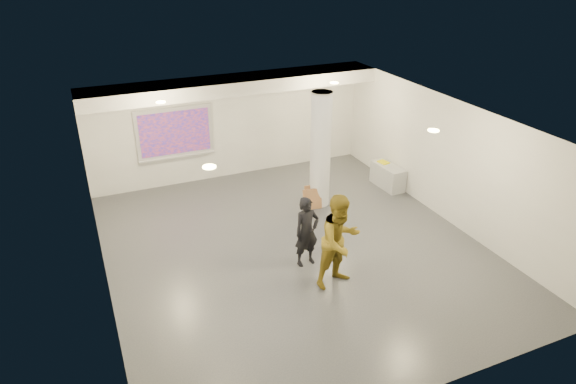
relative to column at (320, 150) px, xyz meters
name	(u,v)px	position (x,y,z in m)	size (l,w,h in m)	color
floor	(295,249)	(-1.50, -1.80, -1.50)	(8.00, 9.00, 0.01)	#3B3D43
ceiling	(296,121)	(-1.50, -1.80, 1.50)	(8.00, 9.00, 0.01)	silver
wall_back	(231,126)	(-1.50, 2.70, 0.00)	(8.00, 0.01, 3.00)	silver
wall_front	(428,317)	(-1.50, -6.30, 0.00)	(8.00, 0.01, 3.00)	silver
wall_left	(98,227)	(-5.50, -1.80, 0.00)	(0.01, 9.00, 3.00)	silver
wall_right	(447,160)	(2.50, -1.80, 0.00)	(0.01, 9.00, 3.00)	silver
soffit_band	(234,85)	(-1.50, 2.15, 1.32)	(8.00, 1.10, 0.36)	silver
downlight_nw	(161,102)	(-3.70, 0.70, 1.48)	(0.22, 0.22, 0.02)	#FEED84
downlight_ne	(334,83)	(0.70, 0.70, 1.48)	(0.22, 0.22, 0.02)	#FEED84
downlight_sw	(209,167)	(-3.70, -3.30, 1.48)	(0.22, 0.22, 0.02)	#FEED84
downlight_se	(433,130)	(0.70, -3.30, 1.48)	(0.22, 0.22, 0.02)	#FEED84
column	(320,150)	(0.00, 0.00, 0.00)	(0.52, 0.52, 3.00)	silver
projection_screen	(175,133)	(-3.10, 2.65, 0.03)	(2.10, 0.13, 1.42)	silver
credenza	(388,176)	(2.22, 0.16, -1.18)	(0.46, 1.10, 0.64)	#9C9EA1
postit_pad	(383,162)	(2.20, 0.39, -0.84)	(0.22, 0.31, 0.03)	#E2D805
cardboard_back	(314,195)	(-0.16, 0.01, -1.22)	(0.51, 0.05, 0.56)	#93633C
cardboard_front	(312,199)	(-0.29, -0.20, -1.23)	(0.49, 0.05, 0.54)	#93633C
woman	(307,232)	(-1.51, -2.40, -0.73)	(0.56, 0.37, 1.55)	black
man	(340,241)	(-1.21, -3.28, -0.52)	(0.95, 0.74, 1.95)	olive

